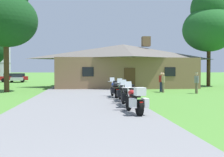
{
  "coord_description": "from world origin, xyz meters",
  "views": [
    {
      "loc": [
        0.15,
        -2.19,
        1.84
      ],
      "look_at": [
        2.2,
        17.21,
        1.27
      ],
      "focal_mm": 43.66,
      "sensor_mm": 36.0,
      "label": 1
    }
  ],
  "objects": [
    {
      "name": "bystander_gray_shirt_by_tree",
      "position": [
        9.16,
        18.72,
        0.95
      ],
      "size": [
        0.23,
        0.55,
        1.69
      ],
      "rotation": [
        0.0,
        0.0,
        4.74
      ],
      "color": "#75664C",
      "rests_on": "ground"
    },
    {
      "name": "parked_silver_sedan_far_left",
      "position": [
        -10.23,
        42.18,
        0.64
      ],
      "size": [
        2.53,
        4.45,
        1.2
      ],
      "rotation": [
        0.0,
        0.0,
        0.17
      ],
      "color": "#ADAFB7",
      "rests_on": "ground"
    },
    {
      "name": "motorcycle_red_nearest_to_camera",
      "position": [
        2.28,
        8.8,
        0.61
      ],
      "size": [
        0.9,
        2.08,
        1.3
      ],
      "rotation": [
        0.0,
        0.0,
        0.14
      ],
      "color": "black",
      "rests_on": "asphalt_driveway"
    },
    {
      "name": "parked_red_suv_far_left",
      "position": [
        -11.08,
        42.97,
        0.78
      ],
      "size": [
        4.92,
        2.99,
        1.4
      ],
      "rotation": [
        0.0,
        0.0,
        1.84
      ],
      "color": "maroon",
      "rests_on": "ground"
    },
    {
      "name": "bystander_red_shirt_beside_signpost",
      "position": [
        6.86,
        20.7,
        0.93
      ],
      "size": [
        0.39,
        0.46,
        1.67
      ],
      "rotation": [
        0.0,
        0.0,
        5.35
      ],
      "color": "navy",
      "rests_on": "ground"
    },
    {
      "name": "stone_lodge",
      "position": [
        4.66,
        28.3,
        2.47
      ],
      "size": [
        15.37,
        8.99,
        5.7
      ],
      "color": "brown",
      "rests_on": "ground"
    },
    {
      "name": "tree_right_of_lodge",
      "position": [
        14.88,
        28.6,
        7.41
      ],
      "size": [
        6.14,
        6.14,
        11.44
      ],
      "color": "#422D19",
      "rests_on": "ground"
    },
    {
      "name": "ground_plane",
      "position": [
        0.0,
        20.0,
        0.0
      ],
      "size": [
        500.0,
        500.0,
        0.0
      ],
      "primitive_type": "plane",
      "color": "#4C8433"
    },
    {
      "name": "tree_left_near",
      "position": [
        -6.38,
        21.85,
        6.71
      ],
      "size": [
        5.31,
        5.31,
        10.21
      ],
      "color": "#422D19",
      "rests_on": "ground"
    },
    {
      "name": "asphalt_driveway",
      "position": [
        0.0,
        18.0,
        0.03
      ],
      "size": [
        6.4,
        80.0,
        0.06
      ],
      "primitive_type": "cube",
      "color": "slate",
      "rests_on": "ground"
    },
    {
      "name": "motorcycle_green_third_in_row",
      "position": [
        2.4,
        13.45,
        0.61
      ],
      "size": [
        0.72,
        2.08,
        1.3
      ],
      "rotation": [
        0.0,
        0.0,
        0.01
      ],
      "color": "black",
      "rests_on": "asphalt_driveway"
    },
    {
      "name": "bystander_tan_shirt_near_lodge",
      "position": [
        6.79,
        19.95,
        0.93
      ],
      "size": [
        0.25,
        0.55,
        1.67
      ],
      "rotation": [
        0.0,
        0.0,
        4.63
      ],
      "color": "#75664C",
      "rests_on": "ground"
    },
    {
      "name": "metal_silo_distant",
      "position": [
        -14.28,
        47.48,
        3.59
      ],
      "size": [
        3.31,
        3.31,
        7.17
      ],
      "color": "#B2B7BC",
      "rests_on": "ground"
    },
    {
      "name": "motorcycle_blue_farthest_in_row",
      "position": [
        2.25,
        15.73,
        0.61
      ],
      "size": [
        0.82,
        2.08,
        1.3
      ],
      "rotation": [
        0.0,
        0.0,
        0.09
      ],
      "color": "black",
      "rests_on": "asphalt_driveway"
    },
    {
      "name": "motorcycle_black_second_in_row",
      "position": [
        2.31,
        11.13,
        0.61
      ],
      "size": [
        0.75,
        2.08,
        1.3
      ],
      "rotation": [
        0.0,
        0.0,
        0.04
      ],
      "color": "black",
      "rests_on": "asphalt_driveway"
    }
  ]
}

